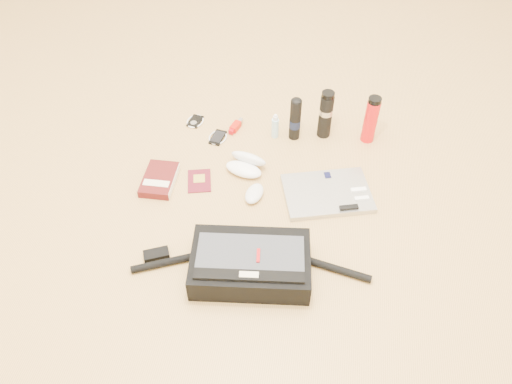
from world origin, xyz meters
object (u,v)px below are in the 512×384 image
laptop (328,193)px  book (160,180)px  messenger_bag (250,264)px  thermos_black (326,114)px  thermos_red (371,120)px

laptop → book: bearing=166.6°
messenger_bag → book: 0.57m
book → messenger_bag: bearing=-41.8°
laptop → thermos_black: size_ratio=1.72×
thermos_red → thermos_black: bearing=179.5°
laptop → thermos_black: (-0.04, 0.37, 0.10)m
laptop → thermos_red: bearing=51.1°
thermos_black → thermos_red: bearing=-0.5°
laptop → messenger_bag: bearing=-137.4°
messenger_bag → thermos_black: 0.80m
book → thermos_black: bearing=31.1°
laptop → thermos_black: thermos_black is taller
messenger_bag → thermos_black: thermos_black is taller
messenger_bag → thermos_black: (0.20, 0.77, 0.06)m
messenger_bag → thermos_black: size_ratio=3.67×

